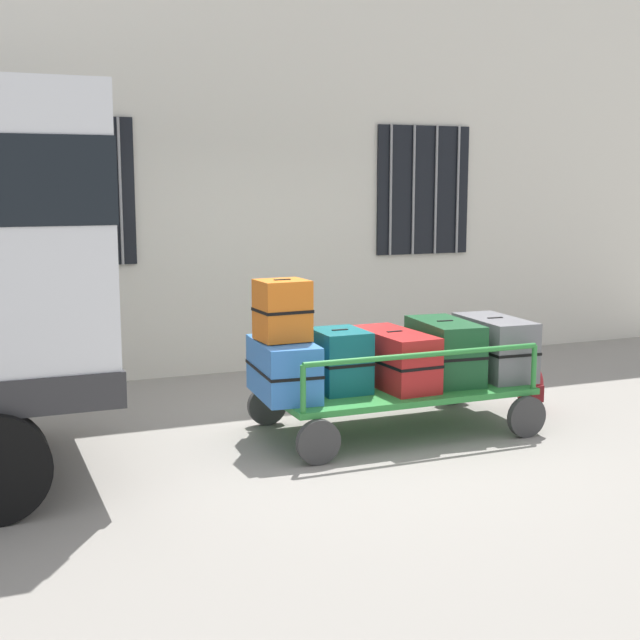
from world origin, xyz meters
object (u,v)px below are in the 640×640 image
at_px(suitcase_left_bottom, 283,369).
at_px(suitcase_center_bottom, 394,359).
at_px(suitcase_midleft_bottom, 340,360).
at_px(suitcase_left_middle, 282,310).
at_px(suitcase_right_bottom, 494,347).
at_px(backpack, 530,387).
at_px(suitcase_midright_bottom, 444,351).
at_px(luggage_cart, 394,393).

distance_m(suitcase_left_bottom, suitcase_center_bottom, 0.99).
bearing_deg(suitcase_midleft_bottom, suitcase_left_middle, 179.09).
relative_size(suitcase_center_bottom, suitcase_right_bottom, 1.08).
bearing_deg(suitcase_left_middle, suitcase_midleft_bottom, -0.91).
distance_m(suitcase_left_bottom, suitcase_right_bottom, 1.98).
distance_m(suitcase_center_bottom, backpack, 1.54).
distance_m(suitcase_center_bottom, suitcase_right_bottom, 0.99).
bearing_deg(suitcase_midright_bottom, suitcase_left_bottom, -179.30).
height_order(luggage_cart, suitcase_right_bottom, suitcase_right_bottom).
xyz_separation_m(luggage_cart, suitcase_midleft_bottom, (-0.50, 0.01, 0.31)).
relative_size(luggage_cart, backpack, 5.03).
distance_m(suitcase_left_middle, suitcase_midleft_bottom, 0.67).
height_order(suitcase_left_middle, suitcase_midleft_bottom, suitcase_left_middle).
distance_m(luggage_cart, suitcase_midleft_bottom, 0.59).
bearing_deg(suitcase_midleft_bottom, suitcase_center_bottom, -1.16).
bearing_deg(suitcase_left_middle, luggage_cart, -1.12).
bearing_deg(suitcase_right_bottom, suitcase_center_bottom, 179.96).
xyz_separation_m(suitcase_left_bottom, suitcase_right_bottom, (1.98, -0.00, 0.03)).
distance_m(suitcase_left_bottom, backpack, 2.50).
distance_m(suitcase_left_bottom, suitcase_midleft_bottom, 0.50).
height_order(luggage_cart, suitcase_center_bottom, suitcase_center_bottom).
relative_size(suitcase_left_bottom, suitcase_midright_bottom, 0.98).
height_order(suitcase_left_middle, suitcase_right_bottom, suitcase_left_middle).
distance_m(suitcase_midleft_bottom, suitcase_right_bottom, 1.49).
bearing_deg(suitcase_center_bottom, suitcase_midleft_bottom, 178.84).
distance_m(suitcase_midright_bottom, suitcase_right_bottom, 0.50).
height_order(suitcase_center_bottom, suitcase_midright_bottom, suitcase_midright_bottom).
bearing_deg(suitcase_center_bottom, luggage_cart, -90.00).
bearing_deg(suitcase_right_bottom, suitcase_left_bottom, 179.96).
xyz_separation_m(luggage_cart, suitcase_midright_bottom, (0.50, 0.02, 0.32)).
relative_size(suitcase_midleft_bottom, suitcase_center_bottom, 0.55).
height_order(luggage_cart, suitcase_left_middle, suitcase_left_middle).
bearing_deg(suitcase_midleft_bottom, suitcase_right_bottom, -0.41).
relative_size(suitcase_left_middle, suitcase_midleft_bottom, 0.95).
bearing_deg(luggage_cart, suitcase_left_bottom, 179.87).
bearing_deg(suitcase_right_bottom, suitcase_midright_bottom, 177.74).
height_order(suitcase_center_bottom, backpack, suitcase_center_bottom).
bearing_deg(backpack, suitcase_left_bottom, -177.47).
relative_size(luggage_cart, suitcase_right_bottom, 2.53).
xyz_separation_m(suitcase_left_middle, suitcase_midleft_bottom, (0.50, -0.01, -0.44)).
xyz_separation_m(luggage_cart, backpack, (1.48, 0.11, -0.12)).
distance_m(suitcase_right_bottom, backpack, 0.66).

